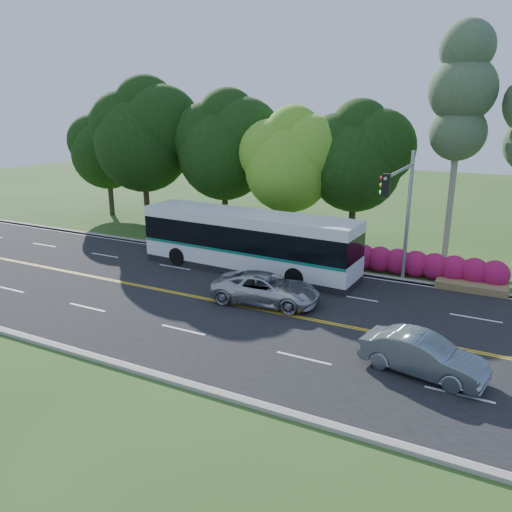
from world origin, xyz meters
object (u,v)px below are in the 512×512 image
at_px(transit_bus, 248,242).
at_px(sedan, 423,355).
at_px(suv, 266,289).
at_px(traffic_signal, 402,202).

bearing_deg(transit_bus, sedan, -31.76).
bearing_deg(transit_bus, suv, -49.30).
relative_size(transit_bus, suv, 2.52).
distance_m(traffic_signal, suv, 7.94).
bearing_deg(suv, sedan, -120.19).
bearing_deg(traffic_signal, sedan, -71.79).
distance_m(sedan, suv, 8.63).
height_order(traffic_signal, suv, traffic_signal).
xyz_separation_m(sedan, suv, (-7.87, 3.55, 0.01)).
relative_size(traffic_signal, transit_bus, 0.53).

